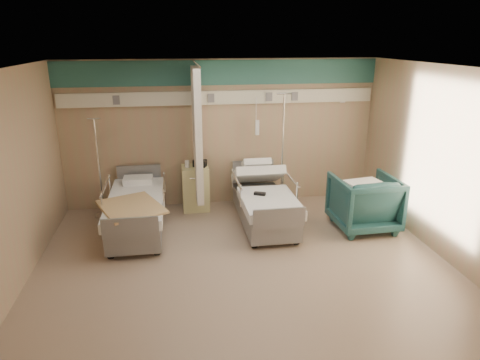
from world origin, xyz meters
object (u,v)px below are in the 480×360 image
Objects in this scene: iv_stand_left at (102,197)px; visitor_armchair at (364,202)px; bed_left at (137,215)px; bedside_cabinet at (196,188)px; bed_right at (264,207)px; iv_stand_right at (281,185)px.

visitor_armchair is at bearing -15.20° from iv_stand_left.
visitor_armchair is at bearing -6.46° from bed_left.
bedside_cabinet reaches higher than bed_left.
iv_stand_left is (-2.87, 0.79, 0.06)m from bed_right.
iv_stand_left is (-0.67, 0.79, 0.06)m from bed_left.
iv_stand_right reaches higher than visitor_armchair.
iv_stand_right is (0.50, 0.74, 0.14)m from bed_right.
iv_stand_right reaches higher than bedside_cabinet.
iv_stand_left is at bearing 130.13° from bed_left.
iv_stand_right is (2.70, 0.74, 0.14)m from bed_left.
bedside_cabinet is at bearing 141.95° from bed_right.
bed_right is 1.46m from bedside_cabinet.
iv_stand_left is (-4.53, 1.23, -0.10)m from visitor_armchair.
bed_right is 2.54× the size of bedside_cabinet.
bed_right is 2.20m from bed_left.
bed_left is 2.54× the size of bedside_cabinet.
bedside_cabinet reaches higher than bed_right.
bedside_cabinet is 0.46× the size of iv_stand_left.
iv_stand_left reaches higher than bed_right.
iv_stand_left reaches higher than bed_left.
visitor_armchair is (3.86, -0.44, 0.16)m from bed_left.
bed_left is 3.89m from visitor_armchair.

